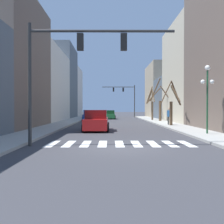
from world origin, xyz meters
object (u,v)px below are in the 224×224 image
Objects in this scene: traffic_signal_near at (73,56)px; car_parked_right_far at (109,115)px; street_tree_left_mid at (172,105)px; street_tree_left_near at (159,104)px; traffic_signal_far at (125,94)px; street_lamp_right_corner at (207,86)px; car_parked_right_mid at (90,116)px; pedestrian_near_right_corner at (169,115)px; street_tree_right_near at (152,104)px; car_at_intersection at (96,121)px.

car_parked_right_far is at bearing 87.04° from traffic_signal_near.
street_tree_left_near is (0.38, 9.34, 0.25)m from street_tree_left_mid.
street_lamp_right_corner is (3.61, -36.56, -1.40)m from traffic_signal_far.
street_tree_left_mid is at bearing -83.26° from traffic_signal_far.
car_parked_right_mid is (-2.92, -6.60, 0.04)m from car_parked_right_far.
pedestrian_near_right_corner is 11.85m from street_tree_right_near.
car_parked_right_mid is 1.01× the size of street_tree_left_mid.
car_parked_right_mid is at bearing 160.87° from street_tree_left_near.
street_lamp_right_corner is at bearing 13.75° from car_parked_right_far.
street_tree_right_near is at bearing -91.81° from car_parked_right_mid.
pedestrian_near_right_corner is 1.24m from street_tree_left_mid.
street_tree_left_near reaches higher than car_at_intersection.
car_parked_right_mid is at bearing 114.43° from street_lamp_right_corner.
street_tree_right_near is at bearing -78.44° from traffic_signal_far.
car_parked_right_far is at bearing 177.77° from pedestrian_near_right_corner.
car_at_intersection is 1.03× the size of car_parked_right_mid.
car_at_intersection is 17.76m from car_parked_right_mid.
car_parked_right_mid is 9.50m from street_tree_right_near.
traffic_signal_far is 1.43× the size of car_at_intersection.
street_lamp_right_corner is at bearing -87.80° from street_tree_left_mid.
traffic_signal_near is 1.53× the size of car_at_intersection.
traffic_signal_far is 9.86m from car_parked_right_far.
car_parked_right_far is (-6.91, 28.25, -2.75)m from street_lamp_right_corner.
street_tree_left_near reaches higher than car_parked_right_mid.
traffic_signal_far is 3.79× the size of pedestrian_near_right_corner.
car_parked_right_far is 7.22m from car_parked_right_mid.
car_at_intersection is at bearing -119.21° from street_tree_left_near.
traffic_signal_near reaches higher than street_tree_left_mid.
street_lamp_right_corner is 18.25m from street_tree_left_near.
traffic_signal_near reaches higher than car_parked_right_mid.
car_at_intersection reaches higher than car_parked_right_mid.
street_tree_right_near is 0.85× the size of street_tree_left_near.
street_tree_left_near reaches higher than street_tree_left_mid.
car_at_intersection is 9.30m from pedestrian_near_right_corner.
traffic_signal_far is 1.47× the size of car_parked_right_mid.
car_parked_right_mid is at bearing 178.19° from street_tree_right_near.
street_tree_right_near is at bearing 42.91° from car_parked_right_far.
street_tree_left_near is at bearing -80.20° from street_tree_right_near.
street_tree_left_mid is (0.16, -0.69, 1.02)m from pedestrian_near_right_corner.
car_parked_right_far is 12.33m from street_tree_left_near.
street_tree_right_near is (9.33, -0.29, 1.77)m from car_parked_right_mid.
traffic_signal_near reaches higher than pedestrian_near_right_corner.
traffic_signal_far is at bearing 101.56° from street_tree_right_near.
traffic_signal_near is 24.80m from street_tree_left_near.
traffic_signal_far is at bearing 95.64° from street_lamp_right_corner.
traffic_signal_near is 1.58× the size of car_parked_right_mid.
car_at_intersection is at bearing 85.49° from traffic_signal_near.
pedestrian_near_right_corner reaches higher than car_parked_right_far.
car_at_intersection is 0.95× the size of street_tree_right_near.
street_lamp_right_corner is 0.80× the size of street_tree_left_near.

